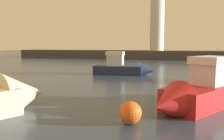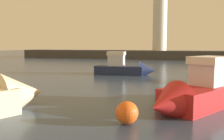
% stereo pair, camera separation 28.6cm
% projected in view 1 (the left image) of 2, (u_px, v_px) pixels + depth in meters
% --- Properties ---
extents(ground_plane, '(220.00, 220.00, 0.00)m').
position_uv_depth(ground_plane, '(158.00, 72.00, 29.32)').
color(ground_plane, '#2D3D51').
extents(breakwater, '(81.51, 6.33, 1.98)m').
position_uv_depth(breakwater, '(176.00, 55.00, 55.99)').
color(breakwater, '#423F3D').
rests_on(breakwater, ground_plane).
extents(lighthouse, '(3.24, 3.24, 18.13)m').
position_uv_depth(lighthouse, '(157.00, 14.00, 56.45)').
color(lighthouse, silver).
rests_on(lighthouse, breakwater).
extents(motorboat_0, '(6.81, 2.72, 2.94)m').
position_uv_depth(motorboat_0, '(126.00, 68.00, 26.60)').
color(motorboat_0, '#1E284C').
rests_on(motorboat_0, ground_plane).
extents(motorboat_2, '(5.10, 6.85, 2.99)m').
position_uv_depth(motorboat_2, '(197.00, 92.00, 12.21)').
color(motorboat_2, '#B21E1E').
rests_on(motorboat_2, ground_plane).
extents(mooring_buoy, '(0.94, 0.94, 0.94)m').
position_uv_depth(mooring_buoy, '(130.00, 113.00, 9.86)').
color(mooring_buoy, '#EA5919').
rests_on(mooring_buoy, ground_plane).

